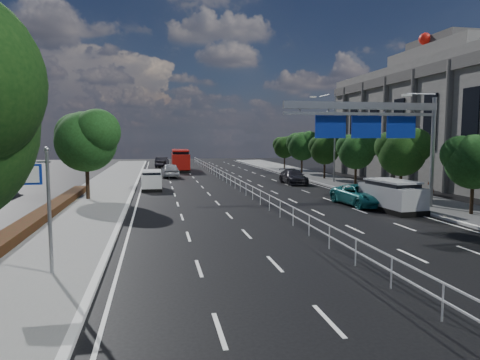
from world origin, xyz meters
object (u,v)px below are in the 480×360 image
object	(u,v)px
red_bus	(180,160)
parked_car_dark	(293,177)
silver_minivan	(392,196)
pedestrian_a	(431,186)
near_car_silver	(170,170)
near_car_dark	(162,162)
white_minivan	(152,180)
toilet_sign	(33,190)
pedestrian_b	(392,179)
parked_car_teal	(361,195)
overhead_gantry	(378,122)

from	to	relation	value
red_bus	parked_car_dark	bearing A→B (deg)	-61.06
silver_minivan	pedestrian_a	bearing A→B (deg)	30.74
near_car_silver	silver_minivan	world-z (taller)	silver_minivan
red_bus	near_car_dark	bearing A→B (deg)	109.17
parked_car_dark	white_minivan	bearing A→B (deg)	-168.84
near_car_dark	silver_minivan	size ratio (longest dim) A/B	1.00
toilet_sign	parked_car_dark	bearing A→B (deg)	56.26
toilet_sign	pedestrian_a	xyz separation A→B (m)	(24.27, 13.84, -1.97)
pedestrian_b	parked_car_teal	bearing A→B (deg)	70.10
white_minivan	silver_minivan	world-z (taller)	silver_minivan
white_minivan	parked_car_dark	xyz separation A→B (m)	(13.92, 2.35, -0.14)
near_car_silver	overhead_gantry	bearing A→B (deg)	111.02
silver_minivan	pedestrian_b	distance (m)	11.07
overhead_gantry	parked_car_teal	distance (m)	5.27
pedestrian_a	overhead_gantry	bearing A→B (deg)	17.83
overhead_gantry	white_minivan	xyz separation A→B (m)	(-14.16, 13.73, -4.75)
parked_car_teal	parked_car_dark	world-z (taller)	parked_car_teal
near_car_silver	near_car_dark	xyz separation A→B (m)	(-0.63, 17.36, -0.02)
overhead_gantry	parked_car_teal	bearing A→B (deg)	90.96
red_bus	pedestrian_a	bearing A→B (deg)	-60.50
parked_car_dark	near_car_dark	bearing A→B (deg)	116.59
near_car_silver	near_car_dark	bearing A→B (deg)	-92.30
pedestrian_a	pedestrian_b	distance (m)	5.41
pedestrian_a	parked_car_teal	bearing A→B (deg)	3.44
white_minivan	pedestrian_a	world-z (taller)	pedestrian_a
red_bus	parked_car_dark	distance (m)	22.05
white_minivan	pedestrian_b	world-z (taller)	pedestrian_b
parked_car_teal	toilet_sign	bearing A→B (deg)	-150.79
overhead_gantry	near_car_silver	xyz separation A→B (m)	(-12.21, 25.72, -4.78)
pedestrian_a	parked_car_dark	bearing A→B (deg)	-73.10
near_car_silver	parked_car_dark	size ratio (longest dim) A/B	0.99
near_car_silver	pedestrian_a	distance (m)	28.88
parked_car_dark	overhead_gantry	bearing A→B (deg)	-87.57
overhead_gantry	white_minivan	world-z (taller)	overhead_gantry
parked_car_teal	silver_minivan	bearing A→B (deg)	-73.08
near_car_dark	red_bus	bearing A→B (deg)	115.12
white_minivan	red_bus	xyz separation A→B (m)	(3.72, 21.88, 0.68)
white_minivan	near_car_dark	xyz separation A→B (m)	(1.32, 29.36, -0.05)
pedestrian_a	near_car_silver	bearing A→B (deg)	-61.53
toilet_sign	parked_car_dark	world-z (taller)	toilet_sign
overhead_gantry	near_car_dark	size ratio (longest dim) A/B	2.10
parked_car_dark	red_bus	bearing A→B (deg)	119.15
parked_car_teal	parked_car_dark	xyz separation A→B (m)	(-0.21, 14.13, -0.00)
toilet_sign	parked_car_dark	xyz separation A→B (m)	(17.45, 26.13, -2.23)
near_car_silver	near_car_dark	world-z (taller)	near_car_silver
overhead_gantry	white_minivan	distance (m)	20.29
red_bus	silver_minivan	world-z (taller)	red_bus
white_minivan	near_car_silver	distance (m)	12.15
silver_minivan	parked_car_teal	size ratio (longest dim) A/B	0.95
toilet_sign	overhead_gantry	distance (m)	20.52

